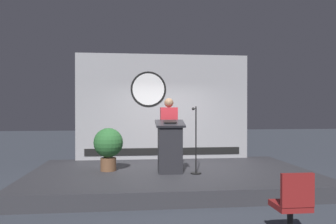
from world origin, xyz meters
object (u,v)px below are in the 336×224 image
(podium, at_px, (170,147))
(audience_chair_left, at_px, (293,201))
(microphone_stand, at_px, (196,150))
(speaker_person, at_px, (169,133))
(potted_plant, at_px, (108,145))

(podium, distance_m, audience_chair_left, 3.42)
(microphone_stand, xyz_separation_m, audience_chair_left, (0.72, -3.04, -0.32))
(speaker_person, height_order, microphone_stand, speaker_person)
(audience_chair_left, bearing_deg, podium, 112.11)
(speaker_person, distance_m, potted_plant, 1.44)
(audience_chair_left, bearing_deg, potted_plant, 126.66)
(podium, bearing_deg, audience_chair_left, -67.89)
(microphone_stand, xyz_separation_m, potted_plant, (-1.94, 0.54, 0.08))
(microphone_stand, distance_m, potted_plant, 2.02)
(microphone_stand, height_order, audience_chair_left, microphone_stand)
(microphone_stand, relative_size, audience_chair_left, 1.67)
(speaker_person, height_order, audience_chair_left, speaker_person)
(podium, height_order, audience_chair_left, podium)
(audience_chair_left, bearing_deg, speaker_person, 109.02)
(speaker_person, xyz_separation_m, potted_plant, (-1.41, -0.05, -0.27))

